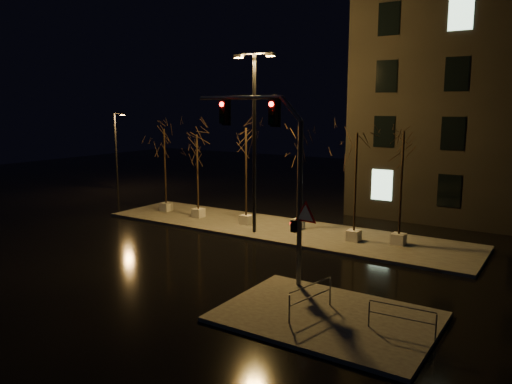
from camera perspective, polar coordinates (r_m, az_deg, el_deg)
The scene contains 14 objects.
ground at distance 23.90m, azimuth -4.90°, elevation -7.37°, with size 90.00×90.00×0.00m, color black.
median at distance 28.68m, azimuth 2.48°, elevation -4.27°, with size 22.00×5.00×0.15m, color #413F3A.
sidewalk_corner at distance 17.37m, azimuth 8.09°, elevation -13.95°, with size 7.00×5.00×0.15m, color #413F3A.
tree_0 at distance 33.20m, azimuth -10.43°, elevation 5.04°, with size 1.80×1.80×5.57m.
tree_1 at distance 30.95m, azimuth -6.75°, elevation 4.42°, with size 1.80×1.80×5.31m.
tree_2 at distance 28.85m, azimuth -1.16°, elevation 4.86°, with size 1.80×1.80×5.81m.
tree_3 at distance 27.76m, azimuth 4.90°, elevation 4.84°, with size 1.80×1.80×5.95m.
tree_4 at distance 25.71m, azimuth 11.40°, elevation 3.91°, with size 1.80×1.80×5.72m.
tree_5 at distance 25.54m, azimuth 16.42°, elevation 3.82°, with size 1.80×1.80×5.81m.
traffic_signal_mast at distance 19.43m, azimuth 2.15°, elevation 3.60°, with size 5.96×0.68×7.30m.
streetlight_main at distance 26.93m, azimuth -0.20°, elevation 6.98°, with size 2.41×0.41×9.65m.
streetlight_far at distance 44.10m, azimuth -15.64°, elevation 4.93°, with size 1.27×0.22×6.49m.
guard_rail_a at distance 16.30m, azimuth 16.31°, elevation -13.39°, with size 2.07×0.16×0.89m.
guard_rail_b at distance 17.09m, azimuth 6.27°, elevation -11.60°, with size 0.52×2.15×1.04m.
Camera 1 is at (14.06, -18.00, 7.04)m, focal length 35.00 mm.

